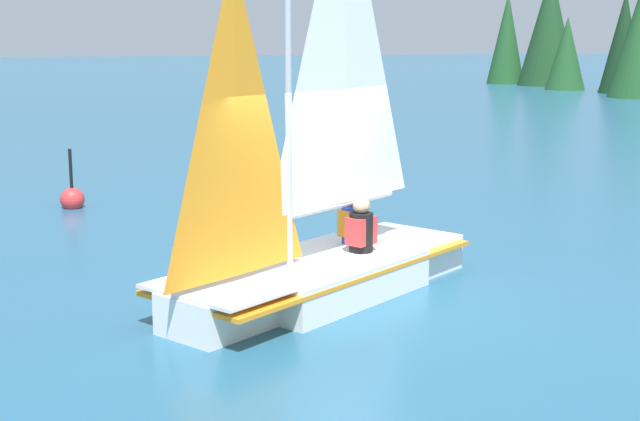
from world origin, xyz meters
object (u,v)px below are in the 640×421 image
(sailboat_main, at_px, (321,239))
(buoy_marker, at_px, (72,199))
(sailor_helm, at_px, (361,239))
(sailor_crew, at_px, (353,230))

(sailboat_main, height_order, buoy_marker, sailboat_main)
(sailboat_main, distance_m, buoy_marker, 7.28)
(sailor_helm, relative_size, buoy_marker, 1.00)
(sailboat_main, height_order, sailor_crew, sailboat_main)
(buoy_marker, bearing_deg, sailboat_main, -157.08)
(sailor_helm, bearing_deg, sailor_crew, -130.83)
(sailor_helm, bearing_deg, sailboat_main, -15.33)
(sailboat_main, relative_size, sailor_helm, 4.59)
(sailor_helm, height_order, sailor_crew, sailor_crew)
(sailor_helm, relative_size, sailor_crew, 1.00)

